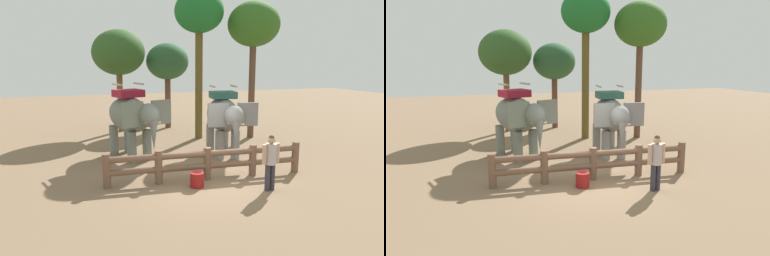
{
  "view_description": "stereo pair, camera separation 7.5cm",
  "coord_description": "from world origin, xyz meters",
  "views": [
    {
      "loc": [
        -3.88,
        -9.96,
        3.77
      ],
      "look_at": [
        0.0,
        1.59,
        1.4
      ],
      "focal_mm": 32.64,
      "sensor_mm": 36.0,
      "label": 1
    },
    {
      "loc": [
        -3.81,
        -9.98,
        3.77
      ],
      "look_at": [
        0.0,
        1.59,
        1.4
      ],
      "focal_mm": 32.64,
      "sensor_mm": 36.0,
      "label": 2
    }
  ],
  "objects": [
    {
      "name": "elephant_center",
      "position": [
        1.64,
        2.51,
        1.57
      ],
      "size": [
        1.87,
        3.31,
        2.8
      ],
      "color": "gray",
      "rests_on": "ground"
    },
    {
      "name": "ground_plane",
      "position": [
        0.0,
        0.0,
        0.0
      ],
      "size": [
        60.0,
        60.0,
        0.0
      ],
      "primitive_type": "plane",
      "color": "#7E6449"
    },
    {
      "name": "elephant_near_left",
      "position": [
        -1.87,
        3.32,
        1.64
      ],
      "size": [
        2.35,
        3.48,
        2.91
      ],
      "color": "slate",
      "rests_on": "ground"
    },
    {
      "name": "tree_far_left",
      "position": [
        4.28,
        5.22,
        5.33
      ],
      "size": [
        2.46,
        2.46,
        6.48
      ],
      "color": "brown",
      "rests_on": "ground"
    },
    {
      "name": "feed_bucket",
      "position": [
        -0.54,
        -0.49,
        0.22
      ],
      "size": [
        0.42,
        0.42,
        0.44
      ],
      "color": "maroon",
      "rests_on": "ground"
    },
    {
      "name": "log_fence",
      "position": [
        0.0,
        0.05,
        0.6
      ],
      "size": [
        6.5,
        0.71,
        1.05
      ],
      "color": "brown",
      "rests_on": "ground"
    },
    {
      "name": "tree_deep_back",
      "position": [
        -1.6,
        8.81,
        4.13
      ],
      "size": [
        2.75,
        2.75,
        5.34
      ],
      "color": "brown",
      "rests_on": "ground"
    },
    {
      "name": "tree_far_right",
      "position": [
        1.78,
        5.86,
        5.78
      ],
      "size": [
        2.3,
        2.3,
        6.97
      ],
      "color": "brown",
      "rests_on": "ground"
    },
    {
      "name": "tree_back_center",
      "position": [
        1.07,
        9.04,
        3.65
      ],
      "size": [
        2.34,
        2.34,
        4.71
      ],
      "color": "brown",
      "rests_on": "ground"
    },
    {
      "name": "tourist_woman_in_black",
      "position": [
        1.4,
        -1.43,
        0.96
      ],
      "size": [
        0.59,
        0.36,
        1.66
      ],
      "color": "#32303C",
      "rests_on": "ground"
    }
  ]
}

